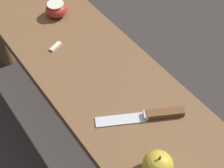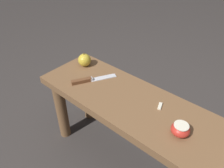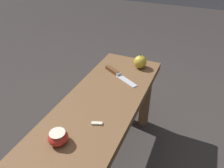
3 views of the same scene
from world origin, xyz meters
name	(u,v)px [view 3 (image 3 of 3)]	position (x,y,z in m)	size (l,w,h in m)	color
wooden_bench	(90,133)	(0.00, 0.00, 0.38)	(1.22, 0.35, 0.48)	brown
knife	(116,73)	(-0.38, -0.03, 0.49)	(0.14, 0.23, 0.02)	silver
apple_whole	(140,62)	(-0.50, 0.07, 0.52)	(0.08, 0.08, 0.09)	gold
apple_cut	(58,137)	(0.17, -0.04, 0.51)	(0.08, 0.08, 0.05)	red
apple_slice_near_knife	(97,123)	(0.02, 0.05, 0.48)	(0.03, 0.05, 0.01)	silver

